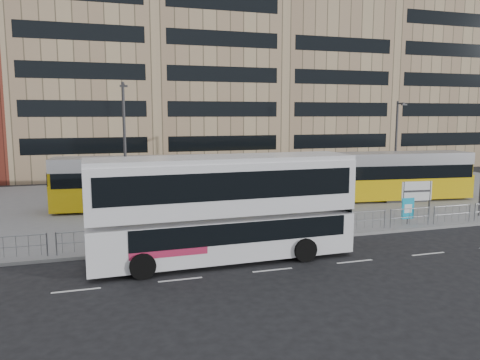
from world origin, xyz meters
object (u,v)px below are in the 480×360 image
object	(u,v)px
ad_panel	(408,209)
lamp_post_west	(125,145)
tram	(274,179)
double_decker_bus	(223,205)
traffic_light_west	(165,207)
pedestrian	(304,202)
station_sign	(417,193)
lamp_post_east	(396,143)

from	to	relation	value
ad_panel	lamp_post_west	distance (m)	17.54
tram	double_decker_bus	bearing A→B (deg)	-115.34
double_decker_bus	tram	world-z (taller)	double_decker_bus
tram	traffic_light_west	xyz separation A→B (m)	(-9.21, -8.88, 0.16)
tram	pedestrian	size ratio (longest dim) A/B	15.75
ad_panel	traffic_light_west	xyz separation A→B (m)	(-14.49, -0.56, 1.06)
traffic_light_west	station_sign	bearing A→B (deg)	15.82
double_decker_bus	lamp_post_west	xyz separation A→B (m)	(-3.69, 9.45, 2.16)
double_decker_bus	lamp_post_east	world-z (taller)	lamp_post_east
double_decker_bus	tram	size ratio (longest dim) A/B	0.39
station_sign	ad_panel	distance (m)	2.05
traffic_light_west	lamp_post_east	distance (m)	23.48
pedestrian	double_decker_bus	bearing A→B (deg)	111.83
station_sign	lamp_post_east	world-z (taller)	lamp_post_east
double_decker_bus	pedestrian	xyz separation A→B (m)	(7.10, 6.58, -1.46)
pedestrian	lamp_post_west	xyz separation A→B (m)	(-10.79, 2.87, 3.62)
double_decker_bus	pedestrian	distance (m)	9.79
traffic_light_west	double_decker_bus	bearing A→B (deg)	-38.33
double_decker_bus	station_sign	size ratio (longest dim) A/B	5.13
station_sign	ad_panel	size ratio (longest dim) A/B	1.49
pedestrian	lamp_post_west	bearing A→B (deg)	54.13
tram	lamp_post_east	distance (m)	11.94
station_sign	lamp_post_west	xyz separation A→B (m)	(-17.43, 5.19, 2.98)
ad_panel	lamp_post_west	bearing A→B (deg)	156.95
ad_panel	lamp_post_east	size ratio (longest dim) A/B	0.21
tram	traffic_light_west	size ratio (longest dim) A/B	9.96
station_sign	traffic_light_west	size ratio (longest dim) A/B	0.75
double_decker_bus	station_sign	distance (m)	14.41
double_decker_bus	ad_panel	size ratio (longest dim) A/B	7.66
tram	station_sign	world-z (taller)	tram
tram	ad_panel	distance (m)	9.90
double_decker_bus	ad_panel	distance (m)	12.70
tram	lamp_post_east	xyz separation A→B (m)	(11.56, 1.86, 2.34)
pedestrian	ad_panel	bearing A→B (deg)	-145.42
tram	lamp_post_east	world-z (taller)	lamp_post_east
tram	pedestrian	bearing A→B (deg)	-82.15
tram	ad_panel	world-z (taller)	tram
pedestrian	lamp_post_east	size ratio (longest dim) A/B	0.26
double_decker_bus	traffic_light_west	xyz separation A→B (m)	(-2.26, 2.50, -0.46)
ad_panel	pedestrian	size ratio (longest dim) A/B	0.80
station_sign	traffic_light_west	bearing A→B (deg)	-168.07
lamp_post_west	station_sign	bearing A→B (deg)	-16.58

